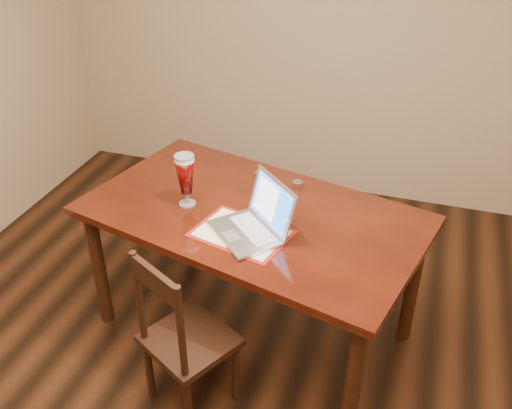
% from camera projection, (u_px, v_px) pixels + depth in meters
% --- Properties ---
extents(room_shell, '(4.51, 5.01, 2.71)m').
position_uv_depth(room_shell, '(221.00, 93.00, 1.90)').
color(room_shell, tan).
rests_on(room_shell, ground).
extents(dining_table, '(1.95, 1.39, 1.12)m').
position_uv_depth(dining_table, '(251.00, 226.00, 3.05)').
color(dining_table, '#481609').
rests_on(dining_table, ground).
extents(dining_chair, '(0.53, 0.52, 0.94)m').
position_uv_depth(dining_chair, '(184.00, 339.00, 2.75)').
color(dining_chair, black).
rests_on(dining_chair, ground).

